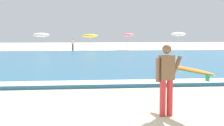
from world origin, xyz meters
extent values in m
plane|color=beige|center=(0.00, 0.00, 0.00)|extent=(160.00, 160.00, 0.00)
cube|color=teal|center=(0.00, 18.33, 0.07)|extent=(120.00, 28.00, 0.14)
cube|color=white|center=(0.00, 4.93, 0.15)|extent=(120.00, 1.23, 0.01)
cylinder|color=red|center=(3.00, -0.27, 0.44)|extent=(0.15, 0.15, 0.88)
cylinder|color=red|center=(3.18, -0.24, 0.44)|extent=(0.15, 0.15, 0.88)
cube|color=brown|center=(3.09, -0.26, 1.18)|extent=(0.38, 0.28, 0.60)
sphere|color=brown|center=(3.09, -0.26, 1.62)|extent=(0.22, 0.22, 0.22)
cylinder|color=brown|center=(2.86, -0.30, 1.13)|extent=(0.10, 0.10, 0.58)
cylinder|color=brown|center=(3.35, -0.18, 1.20)|extent=(0.32, 0.16, 0.51)
ellipsoid|color=orange|center=(3.60, -0.16, 1.13)|extent=(0.74, 2.36, 0.12)
ellipsoid|color=green|center=(3.60, -0.16, 1.11)|extent=(0.79, 2.46, 0.07)
cube|color=green|center=(3.78, -1.08, 1.01)|extent=(0.05, 0.14, 0.14)
cylinder|color=beige|center=(-2.48, 36.03, 0.93)|extent=(0.05, 0.05, 1.87)
ellipsoid|color=white|center=(-2.48, 36.03, 1.94)|extent=(2.02, 2.04, 0.58)
cylinder|color=beige|center=(3.57, 36.14, 0.88)|extent=(0.05, 0.05, 1.77)
ellipsoid|color=yellow|center=(3.57, 36.14, 1.83)|extent=(2.08, 2.10, 0.54)
cylinder|color=beige|center=(8.58, 36.93, 0.94)|extent=(0.05, 0.05, 1.88)
ellipsoid|color=pink|center=(8.58, 36.93, 1.94)|extent=(1.72, 1.74, 0.47)
cylinder|color=beige|center=(15.07, 36.07, 0.98)|extent=(0.05, 0.05, 1.97)
ellipsoid|color=white|center=(15.07, 36.07, 2.04)|extent=(1.92, 1.94, 0.58)
cylinder|color=#383842|center=(1.39, 34.67, 0.42)|extent=(0.20, 0.20, 0.84)
cube|color=white|center=(1.39, 34.67, 1.11)|extent=(0.32, 0.20, 0.54)
sphere|color=tan|center=(1.39, 34.67, 1.48)|extent=(0.20, 0.20, 0.20)
camera|label=1|loc=(0.74, -8.42, 1.97)|focal=56.59mm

